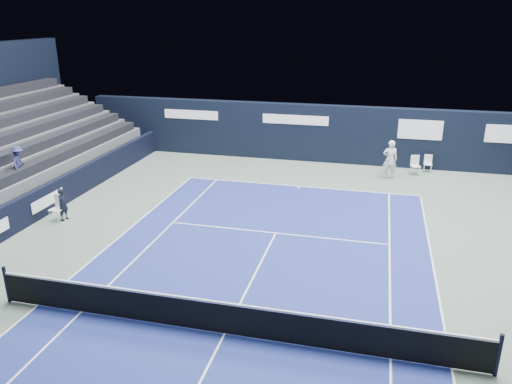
# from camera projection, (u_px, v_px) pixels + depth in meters

# --- Properties ---
(ground) EXTENTS (48.00, 48.00, 0.00)m
(ground) POSITION_uv_depth(u_px,v_px,m) (245.00, 294.00, 14.56)
(ground) COLOR #56665A
(ground) RESTS_ON ground
(court_surface) EXTENTS (10.97, 23.77, 0.01)m
(court_surface) POSITION_uv_depth(u_px,v_px,m) (225.00, 334.00, 12.73)
(court_surface) COLOR navy
(court_surface) RESTS_ON ground
(folding_chair_back_a) EXTENTS (0.53, 0.55, 0.99)m
(folding_chair_back_a) POSITION_uv_depth(u_px,v_px,m) (415.00, 162.00, 25.19)
(folding_chair_back_a) COLOR silver
(folding_chair_back_a) RESTS_ON ground
(folding_chair_back_b) EXTENTS (0.39, 0.38, 0.89)m
(folding_chair_back_b) POSITION_uv_depth(u_px,v_px,m) (428.00, 162.00, 25.66)
(folding_chair_back_b) COLOR silver
(folding_chair_back_b) RESTS_ON ground
(line_judge_chair) EXTENTS (0.52, 0.50, 1.04)m
(line_judge_chair) POSITION_uv_depth(u_px,v_px,m) (58.00, 206.00, 19.57)
(line_judge_chair) COLOR white
(line_judge_chair) RESTS_ON ground
(line_judge) EXTENTS (0.38, 0.52, 1.31)m
(line_judge) POSITION_uv_depth(u_px,v_px,m) (63.00, 204.00, 19.58)
(line_judge) COLOR black
(line_judge) RESTS_ON ground
(court_markings) EXTENTS (11.03, 23.83, 0.00)m
(court_markings) POSITION_uv_depth(u_px,v_px,m) (225.00, 334.00, 12.73)
(court_markings) COLOR white
(court_markings) RESTS_ON court_surface
(tennis_net) EXTENTS (12.90, 0.10, 1.10)m
(tennis_net) POSITION_uv_depth(u_px,v_px,m) (224.00, 317.00, 12.56)
(tennis_net) COLOR black
(tennis_net) RESTS_ON ground
(back_sponsor_wall) EXTENTS (26.00, 0.63, 3.10)m
(back_sponsor_wall) POSITION_uv_depth(u_px,v_px,m) (314.00, 133.00, 27.28)
(back_sponsor_wall) COLOR black
(back_sponsor_wall) RESTS_ON ground
(side_barrier_left) EXTENTS (0.33, 22.00, 1.20)m
(side_barrier_left) POSITION_uv_depth(u_px,v_px,m) (44.00, 200.00, 20.15)
(side_barrier_left) COLOR black
(side_barrier_left) RESTS_ON ground
(tennis_player) EXTENTS (0.75, 0.88, 1.92)m
(tennis_player) POSITION_uv_depth(u_px,v_px,m) (390.00, 159.00, 24.52)
(tennis_player) COLOR silver
(tennis_player) RESTS_ON ground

